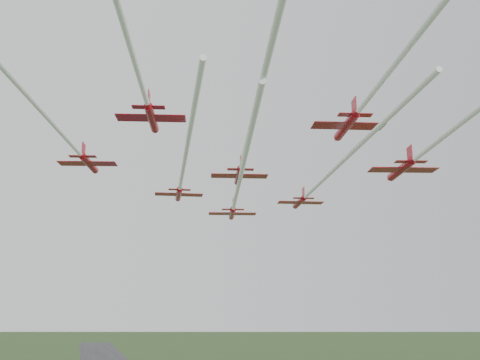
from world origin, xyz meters
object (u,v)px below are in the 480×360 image
object	(u,v)px
jet_row3_left	(72,145)
jet_row4_left	(134,58)
jet_row2_right	(321,181)
jet_row2_left	(182,173)
jet_row3_mid	(249,133)
jet_row4_right	(379,85)
jet_row3_right	(429,147)
jet_lead	(237,194)

from	to	relation	value
jet_row3_left	jet_row4_left	bearing A→B (deg)	-62.36
jet_row2_right	jet_row4_left	distance (m)	40.60
jet_row2_left	jet_row4_left	distance (m)	32.86
jet_row3_mid	jet_row4_right	distance (m)	15.00
jet_row3_right	jet_row2_left	bearing A→B (deg)	158.21
jet_row3_left	jet_row3_right	size ratio (longest dim) A/B	0.81
jet_row3_right	jet_row4_right	xyz separation A→B (m)	(-14.75, -12.62, 1.46)
jet_row4_left	jet_row3_mid	bearing A→B (deg)	45.16
jet_row2_right	jet_row4_left	xyz separation A→B (m)	(-30.81, -26.22, 3.36)
jet_row3_left	jet_row3_mid	bearing A→B (deg)	-23.07
jet_row2_left	jet_row4_right	bearing A→B (deg)	-60.13
jet_row2_right	jet_row4_left	size ratio (longest dim) A/B	1.02
jet_row3_left	jet_row4_right	distance (m)	38.83
jet_row2_left	jet_row4_left	size ratio (longest dim) A/B	1.00
jet_lead	jet_row2_left	bearing A→B (deg)	-135.55
jet_row3_left	jet_row3_mid	size ratio (longest dim) A/B	0.62
jet_row2_right	jet_row3_left	bearing A→B (deg)	-164.17
jet_lead	jet_row3_right	xyz separation A→B (m)	(17.81, -26.99, 1.57)
jet_lead	jet_row2_left	distance (m)	12.00
jet_lead	jet_row4_right	xyz separation A→B (m)	(3.06, -39.61, 3.03)
jet_row2_left	jet_row3_left	bearing A→B (deg)	-145.51
jet_row3_right	jet_row4_left	distance (m)	39.85
jet_row3_mid	jet_row2_left	bearing A→B (deg)	111.51
jet_row3_right	jet_row4_right	size ratio (longest dim) A/B	0.99
jet_row3_right	jet_row4_right	distance (m)	19.47
jet_row2_left	jet_row3_left	world-z (taller)	jet_row3_left
jet_row2_left	jet_row3_left	xyz separation A→B (m)	(-15.79, -7.80, 0.65)
jet_row4_left	jet_row2_right	bearing A→B (deg)	53.82
jet_row4_left	jet_row2_left	bearing A→B (deg)	84.89
jet_row4_right	jet_row4_left	bearing A→B (deg)	-172.97
jet_row3_mid	jet_row3_right	bearing A→B (deg)	17.11
jet_row2_left	jet_lead	bearing A→B (deg)	39.07
jet_row2_left	jet_row3_right	bearing A→B (deg)	-28.44
jet_lead	jet_row4_left	distance (m)	42.70
jet_row2_left	jet_row4_right	size ratio (longest dim) A/B	1.13
jet_row2_right	jet_row4_right	bearing A→B (deg)	-92.75
jet_lead	jet_row2_left	world-z (taller)	jet_row2_left
jet_lead	jet_row2_right	size ratio (longest dim) A/B	1.14
jet_row2_right	jet_row4_right	size ratio (longest dim) A/B	1.16
jet_row2_left	jet_row3_left	distance (m)	17.63
jet_row3_mid	jet_row3_right	distance (m)	24.81
jet_row2_left	jet_row3_right	xyz separation A→B (m)	(28.05, -20.86, 0.33)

